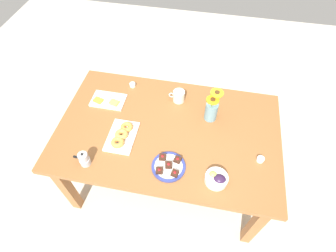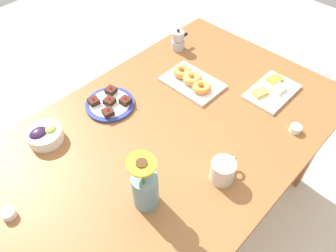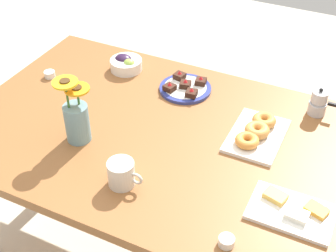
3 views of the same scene
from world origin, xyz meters
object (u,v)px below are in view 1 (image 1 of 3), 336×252
Objects in this scene: jam_cup_honey at (133,85)px; jam_cup_berry at (260,159)px; coffee_mug at (179,96)px; moka_pot at (84,159)px; dining_table at (168,136)px; croissant_platter at (122,136)px; flower_vase at (212,110)px; cheese_platter at (108,100)px; grape_bowl at (217,179)px; dessert_plate at (169,166)px.

jam_cup_honey is 1.14m from jam_cup_berry.
moka_pot is at bearing 53.47° from coffee_mug.
dining_table is 5.71× the size of croissant_platter.
flower_vase is (-0.26, 0.13, 0.05)m from coffee_mug.
flower_vase is at bearing 153.04° from coffee_mug.
jam_cup_berry is at bearing 145.15° from coffee_mug.
flower_vase is at bearing 161.85° from jam_cup_honey.
croissant_platter reaches higher than cheese_platter.
dining_table is 0.67m from jam_cup_berry.
flower_vase is at bearing -80.18° from grape_bowl.
jam_cup_berry is 0.61m from dessert_plate.
dining_table is 0.56m from cheese_platter.
dining_table is at bearing 134.30° from jam_cup_honey.
croissant_platter is 0.66m from flower_vase.
moka_pot is (0.54, 0.08, 0.04)m from dessert_plate.
coffee_mug is 0.87× the size of grape_bowl.
coffee_mug is at bearing -94.81° from dining_table.
dining_table is 0.52m from grape_bowl.
cheese_platter is (0.54, 0.12, -0.04)m from coffee_mug.
dessert_plate is (-0.58, 0.48, 0.00)m from cheese_platter.
grape_bowl is 0.34m from jam_cup_berry.
cheese_platter is (0.89, -0.52, -0.02)m from grape_bowl.
cheese_platter is 1.17× the size of dessert_plate.
dessert_plate is 0.84× the size of flower_vase.
dining_table is 0.38m from flower_vase.
jam_cup_honey reaches higher than dining_table.
dining_table is at bearing 30.10° from flower_vase.
cheese_platter is 0.99× the size of flower_vase.
coffee_mug is at bearing -34.85° from jam_cup_berry.
flower_vase is at bearing -39.78° from jam_cup_berry.
jam_cup_berry is (-0.62, 0.43, -0.03)m from coffee_mug.
cheese_platter is at bearing -39.79° from dessert_plate.
croissant_platter reaches higher than jam_cup_honey.
cheese_platter is at bearing -85.83° from moka_pot.
moka_pot reaches higher than jam_cup_berry.
dessert_plate is at bearing 155.17° from croissant_platter.
croissant_platter is at bearing 26.69° from flower_vase.
jam_cup_honey is (0.40, -0.08, -0.03)m from coffee_mug.
moka_pot reaches higher than jam_cup_honey.
jam_cup_honey is at bearing -26.85° from jam_cup_berry.
flower_vase is 0.94m from moka_pot.
flower_vase is 2.20× the size of moka_pot.
jam_cup_berry is 1.15m from moka_pot.
cheese_platter is at bearing -1.10° from flower_vase.
cheese_platter is 5.42× the size of jam_cup_honey.
jam_cup_honey is 0.70m from flower_vase.
coffee_mug is at bearing -61.28° from grape_bowl.
moka_pot is (0.17, 0.25, 0.03)m from croissant_platter.
moka_pot reaches higher than cheese_platter.
jam_cup_honey is 0.18× the size of flower_vase.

